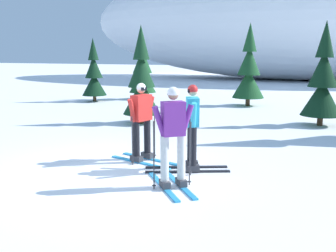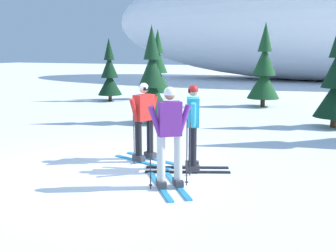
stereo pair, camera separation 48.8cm
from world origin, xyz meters
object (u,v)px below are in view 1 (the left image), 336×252
at_px(skier_cyan_jacket, 192,126).
at_px(pine_tree_center_right, 249,72).
at_px(pine_tree_far_left, 94,75).
at_px(skier_purple_jacket, 173,136).
at_px(skier_red_jacket, 142,120).
at_px(pine_tree_center_left, 142,83).
at_px(pine_tree_right, 323,83).
at_px(pine_tree_left, 142,70).

height_order(skier_cyan_jacket, pine_tree_center_right, pine_tree_center_right).
xyz_separation_m(pine_tree_far_left, pine_tree_center_right, (7.26, 0.97, 0.25)).
distance_m(skier_purple_jacket, pine_tree_center_right, 11.48).
xyz_separation_m(skier_red_jacket, pine_tree_center_left, (-1.89, 4.33, 0.45)).
height_order(skier_red_jacket, pine_tree_right, pine_tree_right).
xyz_separation_m(pine_tree_center_right, pine_tree_right, (2.98, -4.07, -0.11)).
xyz_separation_m(skier_purple_jacket, pine_tree_center_right, (-0.40, 11.46, 0.58)).
bearing_deg(pine_tree_left, pine_tree_center_left, -66.88).
bearing_deg(pine_tree_center_left, skier_cyan_jacket, -56.05).
height_order(skier_red_jacket, pine_tree_center_left, pine_tree_center_left).
bearing_deg(skier_cyan_jacket, pine_tree_center_left, 123.95).
relative_size(pine_tree_center_left, pine_tree_right, 0.97).
distance_m(skier_red_jacket, skier_purple_jacket, 1.91).
bearing_deg(pine_tree_center_left, pine_tree_right, 15.65).
xyz_separation_m(skier_cyan_jacket, pine_tree_center_right, (-0.41, 10.31, 0.61)).
bearing_deg(skier_cyan_jacket, pine_tree_far_left, 129.39).
bearing_deg(pine_tree_far_left, pine_tree_center_left, -45.96).
distance_m(pine_tree_center_left, pine_tree_center_right, 6.28).
bearing_deg(pine_tree_left, skier_purple_jacket, -64.37).
relative_size(skier_cyan_jacket, skier_purple_jacket, 0.97).
bearing_deg(pine_tree_right, skier_cyan_jacket, -112.40).
bearing_deg(pine_tree_far_left, skier_red_jacket, -54.55).
height_order(skier_red_jacket, skier_purple_jacket, skier_purple_jacket).
bearing_deg(skier_cyan_jacket, pine_tree_left, 117.95).
distance_m(skier_cyan_jacket, pine_tree_center_right, 10.33).
bearing_deg(pine_tree_center_right, pine_tree_center_left, -115.59).
relative_size(skier_purple_jacket, pine_tree_left, 0.52).
relative_size(skier_purple_jacket, pine_tree_far_left, 0.60).
height_order(skier_cyan_jacket, pine_tree_far_left, pine_tree_far_left).
relative_size(skier_cyan_jacket, pine_tree_right, 0.52).
distance_m(skier_cyan_jacket, skier_purple_jacket, 1.15).
bearing_deg(skier_cyan_jacket, skier_red_jacket, 165.99).
xyz_separation_m(skier_purple_jacket, pine_tree_right, (2.58, 7.39, 0.46)).
relative_size(skier_cyan_jacket, pine_tree_far_left, 0.58).
distance_m(pine_tree_center_left, pine_tree_right, 5.92).
xyz_separation_m(skier_purple_jacket, pine_tree_left, (-5.84, 12.18, 0.52)).
bearing_deg(skier_red_jacket, pine_tree_right, 57.27).
bearing_deg(pine_tree_right, pine_tree_far_left, 163.15).
xyz_separation_m(skier_red_jacket, pine_tree_left, (-4.61, 10.72, 0.55)).
height_order(skier_purple_jacket, pine_tree_right, pine_tree_right).
xyz_separation_m(pine_tree_far_left, pine_tree_right, (10.24, -3.10, 0.14)).
bearing_deg(pine_tree_right, skier_red_jacket, -122.73).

